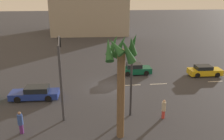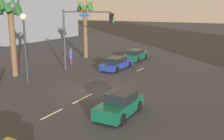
# 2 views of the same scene
# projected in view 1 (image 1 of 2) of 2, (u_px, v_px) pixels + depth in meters

# --- Properties ---
(ground_plane) EXTENTS (220.00, 220.00, 0.00)m
(ground_plane) POSITION_uv_depth(u_px,v_px,m) (110.00, 86.00, 26.10)
(ground_plane) COLOR #333338
(lane_stripe_1) EXTENTS (1.86, 0.14, 0.01)m
(lane_stripe_1) POSITION_uv_depth(u_px,v_px,m) (216.00, 81.00, 27.43)
(lane_stripe_1) COLOR silver
(lane_stripe_1) RESTS_ON ground_plane
(lane_stripe_2) EXTENTS (2.01, 0.14, 0.01)m
(lane_stripe_2) POSITION_uv_depth(u_px,v_px,m) (159.00, 84.00, 26.69)
(lane_stripe_2) COLOR silver
(lane_stripe_2) RESTS_ON ground_plane
(lane_stripe_3) EXTENTS (2.46, 0.14, 0.01)m
(lane_stripe_3) POSITION_uv_depth(u_px,v_px,m) (130.00, 85.00, 26.34)
(lane_stripe_3) COLOR silver
(lane_stripe_3) RESTS_ON ground_plane
(lane_stripe_4) EXTENTS (1.85, 0.14, 0.01)m
(lane_stripe_4) POSITION_uv_depth(u_px,v_px,m) (31.00, 90.00, 25.18)
(lane_stripe_4) COLOR silver
(lane_stripe_4) RESTS_ON ground_plane
(car_0) EXTENTS (3.92, 1.78, 1.39)m
(car_0) POSITION_uv_depth(u_px,v_px,m) (135.00, 69.00, 29.78)
(car_0) COLOR #0F5138
(car_0) RESTS_ON ground_plane
(car_1) EXTENTS (4.16, 1.91, 1.31)m
(car_1) POSITION_uv_depth(u_px,v_px,m) (204.00, 71.00, 29.25)
(car_1) COLOR gold
(car_1) RESTS_ON ground_plane
(car_3) EXTENTS (4.74, 1.90, 1.29)m
(car_3) POSITION_uv_depth(u_px,v_px,m) (35.00, 93.00, 22.87)
(car_3) COLOR navy
(car_3) RESTS_ON ground_plane
(traffic_signal) EXTENTS (0.79, 5.62, 6.32)m
(traffic_signal) POSITION_uv_depth(u_px,v_px,m) (60.00, 64.00, 19.52)
(traffic_signal) COLOR #38383D
(traffic_signal) RESTS_ON ground_plane
(streetlamp) EXTENTS (0.56, 0.56, 5.99)m
(streetlamp) POSITION_uv_depth(u_px,v_px,m) (132.00, 69.00, 18.64)
(streetlamp) COLOR #2D2D33
(streetlamp) RESTS_ON ground_plane
(pedestrian_0) EXTENTS (0.39, 0.39, 1.70)m
(pedestrian_0) POSITION_uv_depth(u_px,v_px,m) (164.00, 109.00, 19.23)
(pedestrian_0) COLOR #BF3833
(pedestrian_0) RESTS_ON ground_plane
(pedestrian_1) EXTENTS (0.55, 0.55, 1.80)m
(pedestrian_1) POSITION_uv_depth(u_px,v_px,m) (20.00, 122.00, 17.14)
(pedestrian_1) COLOR #59266B
(pedestrian_1) RESTS_ON ground_plane
(palm_tree_1) EXTENTS (2.41, 2.41, 7.69)m
(palm_tree_1) POSITION_uv_depth(u_px,v_px,m) (121.00, 65.00, 15.34)
(palm_tree_1) COLOR brown
(palm_tree_1) RESTS_ON ground_plane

